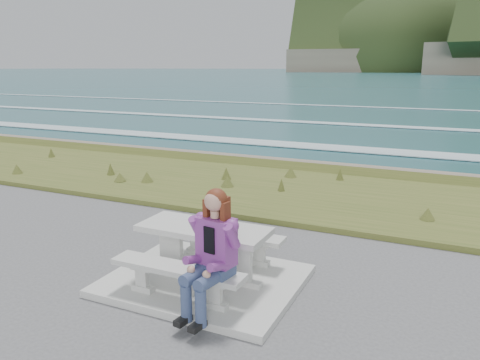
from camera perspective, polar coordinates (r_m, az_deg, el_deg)
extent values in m
cube|color=#ACADA7|center=(6.73, -4.31, -12.10)|extent=(2.60, 2.10, 0.10)
cube|color=#ACADA7|center=(6.95, -8.29, -10.53)|extent=(0.62, 0.12, 0.08)
cube|color=#ACADA7|center=(6.83, -8.37, -8.27)|extent=(0.34, 0.09, 0.51)
cube|color=#ACADA7|center=(6.73, -8.46, -5.94)|extent=(0.62, 0.12, 0.08)
cube|color=#ACADA7|center=(6.47, -0.04, -12.29)|extent=(0.62, 0.12, 0.08)
cube|color=#ACADA7|center=(6.34, -0.04, -9.90)|extent=(0.34, 0.09, 0.51)
cube|color=#ACADA7|center=(6.23, -0.04, -7.41)|extent=(0.62, 0.12, 0.08)
cube|color=#ACADA7|center=(6.44, -4.43, -6.00)|extent=(1.80, 0.75, 0.08)
cube|color=#ACADA7|center=(6.43, -11.75, -12.75)|extent=(0.30, 0.12, 0.08)
cube|color=#ACADA7|center=(6.37, -11.82, -11.54)|extent=(0.17, 0.09, 0.22)
cube|color=#ACADA7|center=(6.31, -11.89, -10.31)|extent=(0.30, 0.12, 0.08)
cube|color=#ACADA7|center=(5.91, -2.99, -14.98)|extent=(0.30, 0.12, 0.08)
cube|color=#ACADA7|center=(5.84, -3.01, -13.68)|extent=(0.17, 0.09, 0.22)
cube|color=#ACADA7|center=(5.77, -3.03, -12.36)|extent=(0.30, 0.12, 0.08)
cube|color=#ACADA7|center=(5.99, -7.69, -10.67)|extent=(1.80, 0.35, 0.07)
cube|color=#ACADA7|center=(7.49, -5.35, -8.59)|extent=(0.30, 0.12, 0.08)
cube|color=#ACADA7|center=(7.44, -5.37, -7.52)|extent=(0.17, 0.09, 0.22)
cube|color=#ACADA7|center=(7.39, -5.40, -6.43)|extent=(0.30, 0.12, 0.08)
cube|color=#ACADA7|center=(7.05, 2.39, -10.02)|extent=(0.30, 0.12, 0.08)
cube|color=#ACADA7|center=(6.99, 2.40, -8.89)|extent=(0.17, 0.09, 0.22)
cube|color=#ACADA7|center=(6.94, 2.42, -7.75)|extent=(0.30, 0.12, 0.08)
cube|color=#ACADA7|center=(7.12, -1.62, -6.52)|extent=(1.80, 0.35, 0.07)
cube|color=#3E4E1D|center=(11.11, 8.31, -1.98)|extent=(160.00, 4.50, 0.22)
cube|color=brown|center=(13.83, 11.77, 0.99)|extent=(160.00, 0.80, 2.20)
plane|color=#20535C|center=(435.31, 24.99, 11.83)|extent=(1600.00, 1600.00, 0.00)
cube|color=silver|center=(20.07, 15.56, -0.40)|extent=(220.00, 3.00, 0.06)
cube|color=silver|center=(27.84, 18.33, 3.25)|extent=(220.00, 2.00, 0.06)
cube|color=silver|center=(39.67, 20.44, 6.02)|extent=(220.00, 1.40, 0.06)
cube|color=silver|center=(57.55, 21.98, 8.02)|extent=(220.00, 1.00, 0.06)
cube|color=brown|center=(447.36, 19.87, 13.46)|extent=(201.55, 149.04, 18.00)
ellipsoid|color=black|center=(447.40, 19.90, 13.84)|extent=(211.86, 162.91, 121.31)
cube|color=navy|center=(5.63, -4.43, -13.69)|extent=(0.52, 0.82, 0.58)
cube|color=#82358C|center=(5.58, -2.89, -7.45)|extent=(0.48, 0.33, 0.57)
sphere|color=tan|center=(5.40, -3.09, -2.57)|extent=(0.24, 0.24, 0.24)
sphere|color=#512812|center=(5.42, -2.92, -2.40)|extent=(0.27, 0.27, 0.27)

